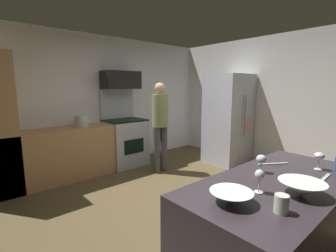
{
  "coord_description": "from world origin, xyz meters",
  "views": [
    {
      "loc": [
        -2.23,
        -2.25,
        1.6
      ],
      "look_at": [
        -0.0,
        0.3,
        1.05
      ],
      "focal_mm": 25.71,
      "sensor_mm": 36.0,
      "label": 1
    }
  ],
  "objects_px": {
    "wine_glass_far": "(261,160)",
    "stock_pot": "(81,121)",
    "mug_coffee": "(281,204)",
    "wine_glass_mid": "(319,157)",
    "refrigerator": "(228,119)",
    "wine_glass_near": "(260,176)",
    "mixing_bowl_large": "(231,197)",
    "mixing_bowl_small": "(302,188)",
    "microwave": "(121,80)",
    "oven_range": "(125,140)",
    "person_cook": "(160,123)"
  },
  "relations": [
    {
      "from": "person_cook",
      "to": "mixing_bowl_small",
      "type": "relative_size",
      "value": 5.73
    },
    {
      "from": "mixing_bowl_large",
      "to": "mug_coffee",
      "type": "bearing_deg",
      "value": -66.38
    },
    {
      "from": "wine_glass_near",
      "to": "refrigerator",
      "type": "bearing_deg",
      "value": 38.18
    },
    {
      "from": "mixing_bowl_large",
      "to": "wine_glass_near",
      "type": "relative_size",
      "value": 1.64
    },
    {
      "from": "oven_range",
      "to": "wine_glass_far",
      "type": "bearing_deg",
      "value": -101.66
    },
    {
      "from": "wine_glass_mid",
      "to": "mug_coffee",
      "type": "relative_size",
      "value": 1.43
    },
    {
      "from": "oven_range",
      "to": "mixing_bowl_small",
      "type": "height_order",
      "value": "oven_range"
    },
    {
      "from": "person_cook",
      "to": "stock_pot",
      "type": "relative_size",
      "value": 7.31
    },
    {
      "from": "wine_glass_far",
      "to": "stock_pot",
      "type": "height_order",
      "value": "stock_pot"
    },
    {
      "from": "mixing_bowl_small",
      "to": "wine_glass_far",
      "type": "height_order",
      "value": "wine_glass_far"
    },
    {
      "from": "oven_range",
      "to": "mug_coffee",
      "type": "xyz_separation_m",
      "value": [
        -1.2,
        -3.7,
        0.43
      ]
    },
    {
      "from": "oven_range",
      "to": "mug_coffee",
      "type": "distance_m",
      "value": 3.91
    },
    {
      "from": "microwave",
      "to": "mixing_bowl_large",
      "type": "bearing_deg",
      "value": -110.45
    },
    {
      "from": "oven_range",
      "to": "mug_coffee",
      "type": "bearing_deg",
      "value": -108.03
    },
    {
      "from": "mixing_bowl_large",
      "to": "mug_coffee",
      "type": "xyz_separation_m",
      "value": [
        0.11,
        -0.26,
        0.02
      ]
    },
    {
      "from": "mixing_bowl_large",
      "to": "wine_glass_mid",
      "type": "bearing_deg",
      "value": -7.62
    },
    {
      "from": "mixing_bowl_small",
      "to": "mug_coffee",
      "type": "relative_size",
      "value": 2.75
    },
    {
      "from": "mixing_bowl_large",
      "to": "stock_pot",
      "type": "xyz_separation_m",
      "value": [
        0.43,
        3.44,
        0.06
      ]
    },
    {
      "from": "refrigerator",
      "to": "wine_glass_near",
      "type": "bearing_deg",
      "value": -141.82
    },
    {
      "from": "oven_range",
      "to": "mixing_bowl_small",
      "type": "relative_size",
      "value": 5.33
    },
    {
      "from": "mixing_bowl_small",
      "to": "wine_glass_mid",
      "type": "distance_m",
      "value": 0.65
    },
    {
      "from": "wine_glass_far",
      "to": "mug_coffee",
      "type": "relative_size",
      "value": 1.43
    },
    {
      "from": "person_cook",
      "to": "wine_glass_far",
      "type": "height_order",
      "value": "person_cook"
    },
    {
      "from": "mixing_bowl_small",
      "to": "wine_glass_mid",
      "type": "xyz_separation_m",
      "value": [
        0.64,
        0.1,
        0.07
      ]
    },
    {
      "from": "mixing_bowl_large",
      "to": "wine_glass_mid",
      "type": "relative_size",
      "value": 1.74
    },
    {
      "from": "wine_glass_mid",
      "to": "microwave",
      "type": "bearing_deg",
      "value": 86.3
    },
    {
      "from": "microwave",
      "to": "stock_pot",
      "type": "relative_size",
      "value": 3.22
    },
    {
      "from": "mug_coffee",
      "to": "wine_glass_mid",
      "type": "bearing_deg",
      "value": 6.56
    },
    {
      "from": "mixing_bowl_small",
      "to": "stock_pot",
      "type": "xyz_separation_m",
      "value": [
        -0.01,
        3.69,
        0.05
      ]
    },
    {
      "from": "refrigerator",
      "to": "oven_range",
      "type": "bearing_deg",
      "value": 143.79
    },
    {
      "from": "microwave",
      "to": "wine_glass_far",
      "type": "bearing_deg",
      "value": -101.38
    },
    {
      "from": "microwave",
      "to": "refrigerator",
      "type": "bearing_deg",
      "value": -37.98
    },
    {
      "from": "wine_glass_far",
      "to": "person_cook",
      "type": "bearing_deg",
      "value": 68.83
    },
    {
      "from": "wine_glass_far",
      "to": "mixing_bowl_small",
      "type": "bearing_deg",
      "value": -116.62
    },
    {
      "from": "microwave",
      "to": "wine_glass_far",
      "type": "height_order",
      "value": "microwave"
    },
    {
      "from": "wine_glass_far",
      "to": "microwave",
      "type": "bearing_deg",
      "value": 78.62
    },
    {
      "from": "mixing_bowl_large",
      "to": "mixing_bowl_small",
      "type": "relative_size",
      "value": 0.91
    },
    {
      "from": "person_cook",
      "to": "wine_glass_mid",
      "type": "distance_m",
      "value": 2.84
    },
    {
      "from": "microwave",
      "to": "wine_glass_mid",
      "type": "distance_m",
      "value": 3.75
    },
    {
      "from": "mixing_bowl_large",
      "to": "refrigerator",
      "type": "bearing_deg",
      "value": 35.23
    },
    {
      "from": "microwave",
      "to": "mug_coffee",
      "type": "xyz_separation_m",
      "value": [
        -1.2,
        -3.78,
        -0.78
      ]
    },
    {
      "from": "wine_glass_far",
      "to": "mug_coffee",
      "type": "distance_m",
      "value": 0.66
    },
    {
      "from": "microwave",
      "to": "wine_glass_mid",
      "type": "bearing_deg",
      "value": -93.7
    },
    {
      "from": "microwave",
      "to": "mixing_bowl_small",
      "type": "distance_m",
      "value": 3.95
    },
    {
      "from": "stock_pot",
      "to": "mixing_bowl_large",
      "type": "bearing_deg",
      "value": -97.15
    },
    {
      "from": "wine_glass_far",
      "to": "stock_pot",
      "type": "xyz_separation_m",
      "value": [
        -0.2,
        3.3,
        -0.01
      ]
    },
    {
      "from": "person_cook",
      "to": "mixing_bowl_small",
      "type": "bearing_deg",
      "value": -111.92
    },
    {
      "from": "person_cook",
      "to": "wine_glass_near",
      "type": "height_order",
      "value": "person_cook"
    },
    {
      "from": "mug_coffee",
      "to": "stock_pot",
      "type": "relative_size",
      "value": 0.46
    },
    {
      "from": "person_cook",
      "to": "mug_coffee",
      "type": "xyz_separation_m",
      "value": [
        -1.49,
        -2.9,
        0.01
      ]
    }
  ]
}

